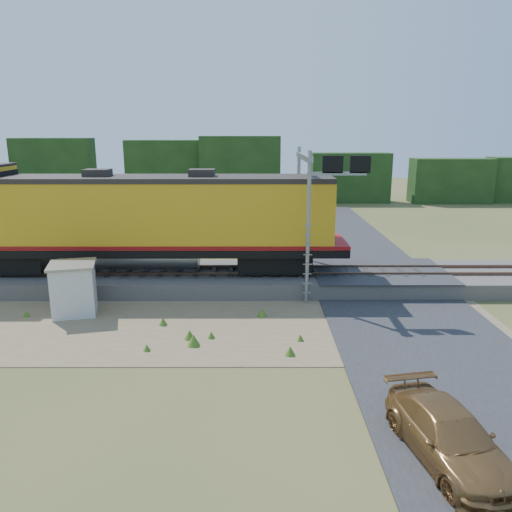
{
  "coord_description": "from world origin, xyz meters",
  "views": [
    {
      "loc": [
        0.38,
        -19.44,
        8.01
      ],
      "look_at": [
        0.43,
        3.0,
        2.4
      ],
      "focal_mm": 35.0,
      "sensor_mm": 36.0,
      "label": 1
    }
  ],
  "objects_px": {
    "shed": "(74,289)",
    "locomotive": "(136,219)",
    "signal_gantry": "(312,186)",
    "car": "(449,436)"
  },
  "relations": [
    {
      "from": "shed",
      "to": "car",
      "type": "xyz_separation_m",
      "value": [
        12.95,
        -10.37,
        -0.54
      ]
    },
    {
      "from": "signal_gantry",
      "to": "shed",
      "type": "bearing_deg",
      "value": -162.39
    },
    {
      "from": "shed",
      "to": "car",
      "type": "height_order",
      "value": "shed"
    },
    {
      "from": "car",
      "to": "locomotive",
      "type": "bearing_deg",
      "value": 116.6
    },
    {
      "from": "shed",
      "to": "signal_gantry",
      "type": "relative_size",
      "value": 0.33
    },
    {
      "from": "locomotive",
      "to": "shed",
      "type": "bearing_deg",
      "value": -115.3
    },
    {
      "from": "locomotive",
      "to": "shed",
      "type": "relative_size",
      "value": 8.83
    },
    {
      "from": "shed",
      "to": "locomotive",
      "type": "bearing_deg",
      "value": 50.91
    },
    {
      "from": "signal_gantry",
      "to": "locomotive",
      "type": "bearing_deg",
      "value": 175.74
    },
    {
      "from": "signal_gantry",
      "to": "car",
      "type": "distance_m",
      "value": 14.77
    }
  ]
}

